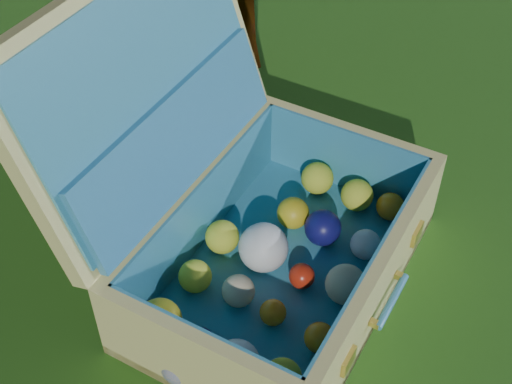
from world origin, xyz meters
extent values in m
plane|color=#215114|center=(0.00, 0.00, 0.00)|extent=(60.00, 60.00, 0.00)
sphere|color=#3C5F9C|center=(-0.47, 0.04, 0.04)|extent=(0.08, 0.08, 0.08)
cube|color=#DBCF76|center=(-0.16, 0.09, 0.01)|extent=(0.80, 0.68, 0.03)
cube|color=#DBCF76|center=(-0.08, -0.11, 0.10)|extent=(0.64, 0.28, 0.21)
cube|color=#DBCF76|center=(-0.24, 0.29, 0.10)|extent=(0.64, 0.28, 0.21)
cube|color=#DBCF76|center=(-0.47, -0.03, 0.10)|extent=(0.17, 0.39, 0.21)
cube|color=#DBCF76|center=(0.14, 0.22, 0.10)|extent=(0.17, 0.39, 0.21)
cube|color=teal|center=(-0.16, 0.09, 0.03)|extent=(0.74, 0.61, 0.01)
cube|color=teal|center=(-0.09, -0.09, 0.12)|extent=(0.59, 0.24, 0.18)
cube|color=teal|center=(-0.24, 0.28, 0.12)|extent=(0.59, 0.24, 0.18)
cube|color=teal|center=(-0.45, -0.02, 0.12)|extent=(0.16, 0.38, 0.18)
cube|color=teal|center=(0.13, 0.21, 0.12)|extent=(0.16, 0.38, 0.18)
cube|color=#DBCF76|center=(-0.28, 0.39, 0.41)|extent=(0.70, 0.42, 0.44)
cube|color=teal|center=(-0.27, 0.37, 0.42)|extent=(0.64, 0.36, 0.39)
cube|color=teal|center=(-0.25, 0.32, 0.30)|extent=(0.60, 0.30, 0.19)
cube|color=#F2C659|center=(-0.25, -0.19, 0.10)|extent=(0.05, 0.03, 0.04)
cube|color=#F2C659|center=(0.09, -0.05, 0.10)|extent=(0.05, 0.03, 0.04)
cylinder|color=teal|center=(-0.07, -0.14, 0.09)|extent=(0.14, 0.07, 0.02)
cube|color=#F2C659|center=(-0.14, -0.15, 0.09)|extent=(0.02, 0.02, 0.01)
cube|color=#F2C659|center=(-0.01, -0.10, 0.09)|extent=(0.02, 0.02, 0.01)
sphere|color=yellow|center=(-0.35, -0.12, 0.07)|extent=(0.07, 0.07, 0.07)
sphere|color=orange|center=(-0.23, -0.10, 0.06)|extent=(0.06, 0.06, 0.06)
sphere|color=beige|center=(-0.11, -0.04, 0.08)|extent=(0.09, 0.09, 0.09)
sphere|color=silver|center=(0.01, 0.01, 0.07)|extent=(0.07, 0.07, 0.07)
sphere|color=orange|center=(0.14, 0.06, 0.06)|extent=(0.07, 0.07, 0.07)
sphere|color=silver|center=(-0.40, -0.05, 0.08)|extent=(0.09, 0.09, 0.09)
sphere|color=orange|center=(-0.26, 0.01, 0.06)|extent=(0.06, 0.06, 0.06)
sphere|color=#B6220E|center=(-0.15, 0.04, 0.06)|extent=(0.06, 0.06, 0.06)
sphere|color=#101052|center=(-0.03, 0.11, 0.07)|extent=(0.08, 0.08, 0.08)
sphere|color=yellow|center=(0.10, 0.14, 0.07)|extent=(0.08, 0.08, 0.08)
sphere|color=#101052|center=(-0.43, 0.03, 0.07)|extent=(0.07, 0.07, 0.07)
sphere|color=beige|center=(-0.29, 0.09, 0.07)|extent=(0.07, 0.07, 0.07)
sphere|color=silver|center=(-0.18, 0.14, 0.09)|extent=(0.11, 0.11, 0.11)
sphere|color=gold|center=(-0.05, 0.19, 0.07)|extent=(0.07, 0.07, 0.07)
sphere|color=yellow|center=(0.07, 0.24, 0.07)|extent=(0.08, 0.08, 0.08)
sphere|color=gold|center=(-0.46, 0.12, 0.08)|extent=(0.09, 0.09, 0.09)
sphere|color=yellow|center=(-0.33, 0.18, 0.07)|extent=(0.07, 0.07, 0.07)
sphere|color=yellow|center=(-0.22, 0.23, 0.07)|extent=(0.08, 0.08, 0.08)
camera|label=1|loc=(-0.84, -0.64, 1.24)|focal=50.00mm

